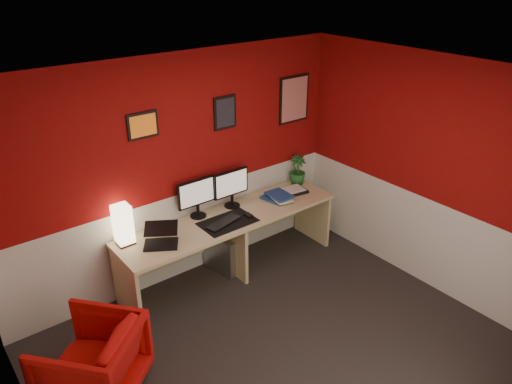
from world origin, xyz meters
name	(u,v)px	position (x,y,z in m)	size (l,w,h in m)	color
ground	(285,358)	(0.00, 0.00, 0.00)	(4.00, 3.50, 0.01)	black
ceiling	(295,87)	(0.00, 0.00, 2.50)	(4.00, 3.50, 0.01)	white
wall_back	(180,173)	(0.00, 1.75, 1.25)	(4.00, 0.01, 2.50)	maroon
wall_front	(500,373)	(0.00, -1.75, 1.25)	(4.00, 0.01, 2.50)	maroon
wall_left	(30,354)	(-2.00, 0.00, 1.25)	(0.01, 3.50, 2.50)	maroon
wall_right	(435,178)	(2.00, 0.00, 1.25)	(0.01, 3.50, 2.50)	maroon
wainscot_back	(184,234)	(0.00, 1.75, 0.50)	(4.00, 0.01, 1.00)	silver
wainscot_right	(424,241)	(2.00, 0.00, 0.50)	(0.01, 3.50, 1.00)	silver
desk	(231,245)	(0.40, 1.41, 0.36)	(2.60, 0.65, 0.73)	#D2BF86
shoji_lamp	(123,226)	(-0.74, 1.60, 0.93)	(0.16, 0.16, 0.40)	#FFE5B2
laptop	(160,236)	(-0.48, 1.35, 0.84)	(0.33, 0.23, 0.22)	black
monitor_left	(197,193)	(0.13, 1.63, 1.02)	(0.45, 0.06, 0.58)	black
monitor_right	(232,183)	(0.56, 1.60, 1.02)	(0.45, 0.06, 0.58)	black
desk_mat	(228,222)	(0.31, 1.32, 0.73)	(0.60, 0.38, 0.01)	black
keyboard	(224,222)	(0.25, 1.32, 0.74)	(0.42, 0.14, 0.02)	black
mouse	(248,215)	(0.55, 1.28, 0.75)	(0.06, 0.10, 0.03)	black
book_bottom	(268,201)	(0.95, 1.42, 0.74)	(0.21, 0.28, 0.03)	navy
book_middle	(273,200)	(0.98, 1.37, 0.77)	(0.20, 0.27, 0.02)	silver
book_top	(272,198)	(0.97, 1.39, 0.79)	(0.23, 0.31, 0.03)	navy
zen_tray	(291,191)	(1.34, 1.45, 0.74)	(0.35, 0.25, 0.03)	black
potted_plant	(297,170)	(1.56, 1.60, 0.91)	(0.21, 0.21, 0.37)	#19591E
pc_tower	(223,253)	(0.35, 1.52, 0.23)	(0.20, 0.45, 0.45)	#99999E
armchair	(92,361)	(-1.50, 0.69, 0.34)	(0.72, 0.74, 0.68)	red
art_left	(143,125)	(-0.37, 1.74, 1.85)	(0.32, 0.02, 0.26)	orange
art_center	(225,112)	(0.59, 1.74, 1.80)	(0.28, 0.02, 0.36)	black
art_right	(294,99)	(1.59, 1.74, 1.78)	(0.44, 0.02, 0.56)	red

